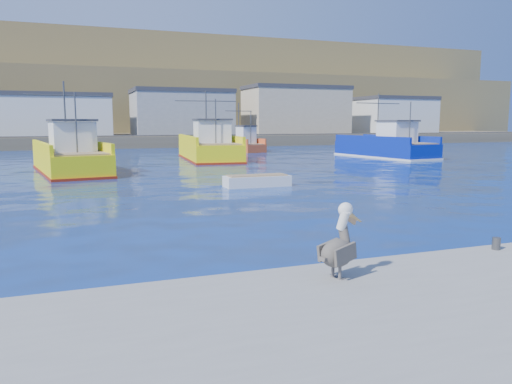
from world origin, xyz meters
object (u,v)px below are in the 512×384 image
boat_orange (243,144)px  trawler_yellow_a (70,158)px  trawler_blue (386,147)px  skiff_mid (257,182)px  trawler_yellow_b (209,148)px  pelican (339,246)px

boat_orange → trawler_yellow_a: bearing=-134.6°
trawler_yellow_a → trawler_blue: (30.31, 5.49, -0.00)m
trawler_yellow_a → skiff_mid: (9.81, -11.80, -0.81)m
trawler_yellow_b → skiff_mid: trawler_yellow_b is taller
trawler_yellow_b → trawler_blue: bearing=-10.1°
trawler_yellow_b → pelican: (-7.47, -38.03, 0.03)m
trawler_yellow_a → trawler_yellow_b: size_ratio=0.94×
trawler_yellow_b → boat_orange: bearing=57.5°
pelican → trawler_yellow_a: bearing=99.7°
boat_orange → skiff_mid: (-9.95, -31.86, -0.72)m
trawler_yellow_a → skiff_mid: 15.37m
boat_orange → skiff_mid: 33.39m
trawler_yellow_a → trawler_blue: trawler_yellow_a is taller
pelican → skiff_mid: bearing=74.8°
trawler_blue → pelican: bearing=-126.0°
trawler_yellow_a → trawler_blue: bearing=10.3°
boat_orange → trawler_yellow_b: bearing=-122.5°
trawler_blue → pelican: size_ratio=8.09×
boat_orange → trawler_blue: bearing=-54.1°
trawler_yellow_a → trawler_yellow_b: bearing=34.7°
trawler_yellow_b → pelican: trawler_yellow_b is taller
trawler_blue → boat_orange: trawler_blue is taller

